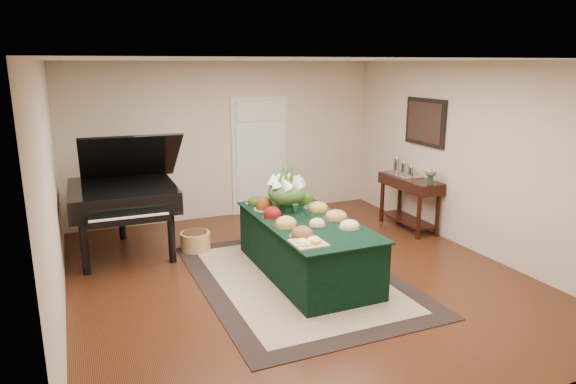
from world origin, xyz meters
name	(u,v)px	position (x,y,z in m)	size (l,w,h in m)	color
ground	(297,276)	(0.00, 0.00, 0.00)	(6.00, 6.00, 0.00)	black
area_rug	(297,278)	(-0.03, -0.08, 0.01)	(2.42, 3.38, 0.01)	black
kitchen_doorway	(260,157)	(0.60, 2.97, 1.02)	(1.05, 0.07, 2.10)	silver
buffet_table	(306,247)	(0.14, 0.03, 0.37)	(1.10, 2.32, 0.73)	black
food_platters	(297,210)	(0.14, 0.33, 0.78)	(1.04, 1.90, 0.14)	silver
cutting_board	(308,241)	(-0.22, -0.77, 0.77)	(0.36, 0.36, 0.10)	tan
green_goblets	(303,212)	(0.11, 0.08, 0.82)	(0.18, 0.27, 0.18)	#163722
floral_centerpiece	(287,188)	(0.08, 0.53, 1.05)	(0.53, 0.53, 0.53)	#163722
grand_piano	(123,194)	(-1.91, 1.72, 0.88)	(1.56, 1.75, 1.75)	black
wicker_basket	(195,241)	(-0.98, 1.45, 0.14)	(0.43, 0.43, 0.27)	#A67B43
mahogany_sideboard	(410,189)	(2.50, 1.08, 0.66)	(0.45, 1.19, 0.86)	black
tea_service	(403,168)	(2.50, 1.28, 0.98)	(0.34, 0.58, 0.30)	silver
pink_bouquet	(431,174)	(2.50, 0.58, 1.03)	(0.20, 0.20, 0.25)	#163722
wall_painting	(425,122)	(2.72, 1.08, 1.75)	(0.05, 0.95, 0.75)	black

